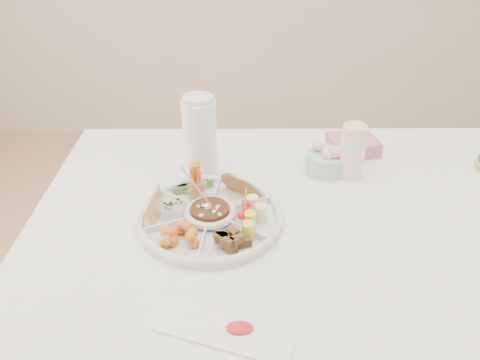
{
  "coord_description": "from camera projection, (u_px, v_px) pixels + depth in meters",
  "views": [
    {
      "loc": [
        -0.2,
        -1.05,
        1.52
      ],
      "look_at": [
        -0.19,
        0.05,
        0.83
      ],
      "focal_mm": 35.0,
      "sensor_mm": 36.0,
      "label": 1
    }
  ],
  "objects": [
    {
      "name": "placemat",
      "position": [
        225.0,
        330.0,
        0.94
      ],
      "size": [
        0.3,
        0.18,
        0.01
      ],
      "primitive_type": "cube",
      "rotation": [
        0.0,
        0.0,
        -0.33
      ],
      "color": "white",
      "rests_on": "dining_table"
    },
    {
      "name": "pita_raisins",
      "position": [
        161.0,
        205.0,
        1.24
      ],
      "size": [
        0.16,
        0.16,
        0.06
      ],
      "primitive_type": null,
      "rotation": [
        0.0,
        0.0,
        0.41
      ],
      "color": "tan",
      "rests_on": "party_tray"
    },
    {
      "name": "cherries",
      "position": [
        176.0,
        236.0,
        1.14
      ],
      "size": [
        0.16,
        0.16,
        0.05
      ],
      "primitive_type": null,
      "rotation": [
        0.0,
        0.0,
        0.41
      ],
      "color": "gold",
      "rests_on": "party_tray"
    },
    {
      "name": "bean_dip",
      "position": [
        210.0,
        212.0,
        1.23
      ],
      "size": [
        0.13,
        0.13,
        0.04
      ],
      "primitive_type": "cylinder",
      "rotation": [
        0.0,
        0.0,
        0.41
      ],
      "color": "#4C2115",
      "rests_on": "party_tray"
    },
    {
      "name": "carrot_cucumber",
      "position": [
        193.0,
        178.0,
        1.32
      ],
      "size": [
        0.15,
        0.15,
        0.1
      ],
      "primitive_type": null,
      "rotation": [
        0.0,
        0.0,
        0.41
      ],
      "color": "orange",
      "rests_on": "party_tray"
    },
    {
      "name": "dining_table",
      "position": [
        300.0,
        305.0,
        1.5
      ],
      "size": [
        1.52,
        1.02,
        0.76
      ],
      "primitive_type": "cube",
      "color": "white",
      "rests_on": "floor"
    },
    {
      "name": "cup_stack",
      "position": [
        353.0,
        144.0,
        1.39
      ],
      "size": [
        0.09,
        0.09,
        0.21
      ],
      "primitive_type": "cylinder",
      "rotation": [
        0.0,
        0.0,
        -0.17
      ],
      "color": "silver",
      "rests_on": "dining_table"
    },
    {
      "name": "tortillas",
      "position": [
        239.0,
        186.0,
        1.31
      ],
      "size": [
        0.14,
        0.14,
        0.07
      ],
      "primitive_type": null,
      "rotation": [
        0.0,
        0.0,
        0.41
      ],
      "color": "olive",
      "rests_on": "party_tray"
    },
    {
      "name": "granola_chunks",
      "position": [
        229.0,
        239.0,
        1.13
      ],
      "size": [
        0.12,
        0.12,
        0.04
      ],
      "primitive_type": null,
      "rotation": [
        0.0,
        0.0,
        0.41
      ],
      "color": "brown",
      "rests_on": "party_tray"
    },
    {
      "name": "banana_tomato",
      "position": [
        259.0,
        206.0,
        1.21
      ],
      "size": [
        0.14,
        0.14,
        0.09
      ],
      "primitive_type": null,
      "rotation": [
        0.0,
        0.0,
        0.41
      ],
      "color": "#E1D266",
      "rests_on": "party_tray"
    },
    {
      "name": "flower_bowl",
      "position": [
        326.0,
        158.0,
        1.45
      ],
      "size": [
        0.15,
        0.15,
        0.09
      ],
      "primitive_type": "cylinder",
      "rotation": [
        0.0,
        0.0,
        -0.23
      ],
      "color": "#91B9A6",
      "rests_on": "dining_table"
    },
    {
      "name": "thermos",
      "position": [
        200.0,
        136.0,
        1.39
      ],
      "size": [
        0.11,
        0.11,
        0.26
      ],
      "primitive_type": "cylinder",
      "rotation": [
        0.0,
        0.0,
        -0.1
      ],
      "color": "white",
      "rests_on": "dining_table"
    },
    {
      "name": "napkin_stack",
      "position": [
        353.0,
        145.0,
        1.57
      ],
      "size": [
        0.17,
        0.16,
        0.05
      ],
      "primitive_type": "cube",
      "rotation": [
        0.0,
        0.0,
        0.21
      ],
      "color": "#B57884",
      "rests_on": "dining_table"
    },
    {
      "name": "party_tray",
      "position": [
        210.0,
        215.0,
        1.24
      ],
      "size": [
        0.5,
        0.5,
        0.04
      ],
      "primitive_type": "cylinder",
      "rotation": [
        0.0,
        0.0,
        0.41
      ],
      "color": "silver",
      "rests_on": "dining_table"
    }
  ]
}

